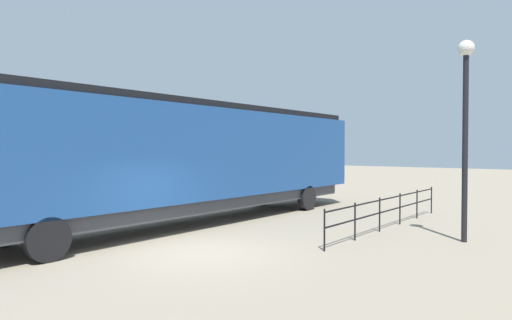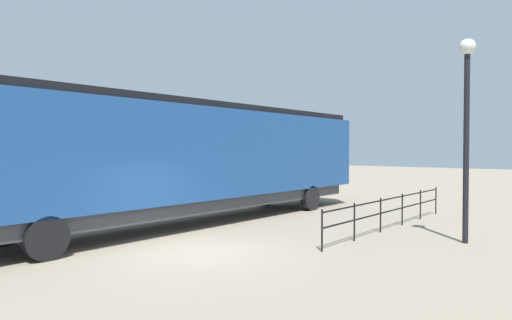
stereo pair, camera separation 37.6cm
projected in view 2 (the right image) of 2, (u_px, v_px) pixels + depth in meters
name	position (u px, v px, depth m)	size (l,w,h in m)	color
ground_plane	(196.00, 253.00, 11.58)	(120.00, 120.00, 0.00)	gray
locomotive	(202.00, 156.00, 16.37)	(2.88, 18.24, 4.41)	navy
lamp_post	(467.00, 107.00, 12.67)	(0.46, 0.46, 5.90)	black
platform_fence	(392.00, 207.00, 15.10)	(0.05, 9.06, 1.13)	black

